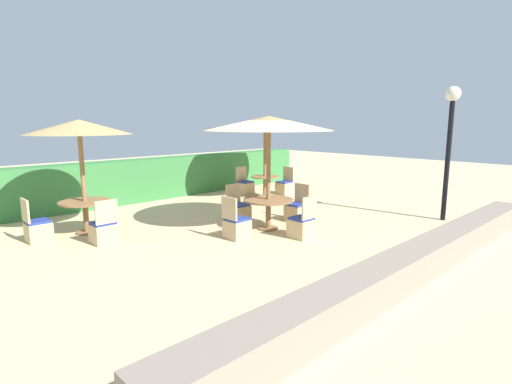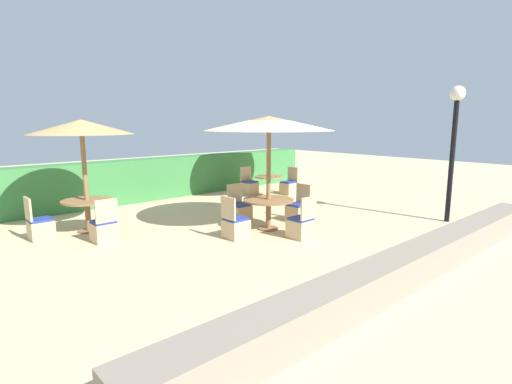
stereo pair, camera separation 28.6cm
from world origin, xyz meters
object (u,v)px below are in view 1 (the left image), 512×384
Objects in this scene: lamp_post at (450,127)px; patio_chair_center_east at (297,211)px; parasol_back_right at (265,123)px; patio_chair_back_left_south at (104,231)px; round_table_center at (268,205)px; patio_chair_center_west at (236,226)px; parasol_center at (269,124)px; patio_chair_center_north at (238,211)px; patio_chair_back_right_east at (285,187)px; patio_chair_back_right_north at (245,186)px; round_table_back_left at (85,207)px; parasol_back_left at (79,128)px; patio_chair_center_south at (302,226)px; patio_chair_back_left_west at (37,229)px; round_table_back_right at (265,182)px.

lamp_post reaches higher than patio_chair_center_east.
parasol_back_right reaches higher than patio_chair_back_left_south.
patio_chair_center_west is (-1.03, -0.05, -0.32)m from round_table_center.
parasol_center is 2.50× the size of round_table_center.
patio_chair_back_left_south is (-3.21, 0.56, 0.00)m from patio_chair_center_north.
round_table_center is (-3.65, -2.77, 0.32)m from patio_chair_back_right_east.
patio_chair_back_right_north is 0.84× the size of round_table_back_left.
patio_chair_back_right_north reaches higher than round_table_center.
patio_chair_back_right_east is at bearing 92.10° from lamp_post.
parasol_center reaches higher than parasol_back_left.
patio_chair_center_east is at bearing 66.51° from patio_chair_back_right_north.
patio_chair_back_right_east is at bearing 37.18° from round_table_center.
patio_chair_center_north is (-0.01, 1.04, -2.17)m from parasol_center.
round_table_back_left is at bearing 131.57° from patio_chair_center_south.
patio_chair_center_east is at bearing 137.51° from lamp_post.
round_table_center is 1.05× the size of round_table_back_left.
patio_chair_back_right_east is at bearing 37.18° from parasol_center.
round_table_back_left is 1.07m from patio_chair_back_left_south.
round_table_center is at bearing 92.08° from patio_chair_center_east.
parasol_back_right is 3.12× the size of patio_chair_back_left_west.
parasol_back_right is at bearing 101.81° from lamp_post.
parasol_center reaches higher than patio_chair_back_left_west.
parasol_back_right is 3.12× the size of patio_chair_center_north.
lamp_post is at bearing -177.90° from patio_chair_back_right_east.
parasol_back_left reaches higher than patio_chair_back_right_east.
parasol_back_right is at bearing 90.00° from round_table_back_right.
parasol_back_left is (-3.18, 2.62, 1.77)m from round_table_center.
round_table_center is 0.46× the size of parasol_back_left.
patio_chair_center_west is (-1.06, 0.94, 0.00)m from patio_chair_center_south.
patio_chair_back_right_north is at bearing -134.97° from patio_chair_center_north.
parasol_back_left reaches higher than patio_chair_center_south.
parasol_back_left is at bearing 0.00° from round_table_back_left.
parasol_back_left is at bearing -178.10° from parasol_back_right.
parasol_center reaches higher than patio_chair_back_left_south.
round_table_center is 1.26× the size of patio_chair_center_east.
round_table_center is 1.26× the size of patio_chair_back_left_south.
patio_chair_back_right_east is 6.83m from round_table_back_left.
parasol_back_right reaches higher than round_table_center.
round_table_center is at bearing 127.18° from patio_chair_back_right_east.
round_table_back_right is 0.98× the size of patio_chair_center_south.
patio_chair_back_right_north is at bearing 92.88° from parasol_back_right.
parasol_back_right is 5.15m from patio_chair_center_south.
round_table_center is at bearing 91.39° from patio_chair_center_south.
round_table_center is 3.61m from patio_chair_back_left_south.
parasol_back_right is at bearing 45.87° from parasol_center.
patio_chair_back_right_east is 7.14m from parasol_back_left.
patio_chair_back_left_south is (-2.19, 1.65, 0.00)m from patio_chair_center_west.
patio_chair_back_right_north is 1.00× the size of patio_chair_center_east.
patio_chair_center_west and patio_chair_back_left_south have the same top height.
patio_chair_center_south is (-3.62, -3.76, 0.00)m from patio_chair_back_right_east.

